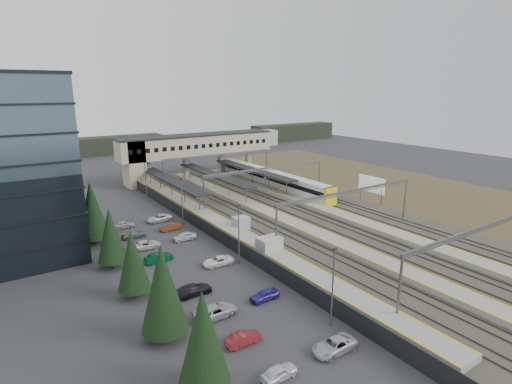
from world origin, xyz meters
TOP-DOWN VIEW (x-y plane):
  - ground at (0.00, 0.00)m, footprint 220.00×220.00m
  - conifer_row at (-22.00, -3.86)m, footprint 4.42×49.82m
  - car_park at (-13.92, -5.77)m, footprint 10.61×44.61m
  - lampposts at (-8.00, 1.25)m, footprint 0.50×53.25m
  - fence at (-6.50, 5.00)m, footprint 0.08×90.00m
  - relay_cabin_near at (-3.16, -8.00)m, footprint 3.22×2.40m
  - relay_cabin_far at (-0.99, 2.92)m, footprint 2.44×2.05m
  - rail_corridor at (9.34, 5.00)m, footprint 34.00×90.00m
  - canopies at (7.00, 27.00)m, footprint 23.10×30.00m
  - footbridge at (7.70, 42.00)m, footprint 40.40×6.40m
  - gantries at (12.00, 3.00)m, footprint 28.40×62.28m
  - train at (20.00, 23.65)m, footprint 2.88×39.98m
  - billboard at (28.89, 1.93)m, footprint 0.22×6.34m
  - scrub_east at (45.00, 5.00)m, footprint 34.00×120.00m
  - treeline_far at (23.81, 92.28)m, footprint 170.00×19.00m

SIDE VIEW (x-z plane):
  - ground at x=0.00m, z-range 0.00..0.00m
  - scrub_east at x=45.00m, z-range 0.00..0.06m
  - rail_corridor at x=9.34m, z-range -0.17..0.75m
  - car_park at x=-13.92m, z-range -0.05..1.24m
  - fence at x=-6.50m, z-range 0.00..2.00m
  - relay_cabin_far at x=-0.99m, z-range 0.00..2.20m
  - relay_cabin_near at x=-3.16m, z-range 0.00..2.62m
  - train at x=20.00m, z-range 0.25..3.87m
  - treeline_far at x=23.81m, z-range -0.55..6.45m
  - billboard at x=28.89m, z-range 0.96..6.41m
  - canopies at x=7.00m, z-range 2.28..5.56m
  - lampposts at x=-8.00m, z-range 0.30..8.37m
  - conifer_row at x=-22.00m, z-range 0.09..9.59m
  - gantries at x=12.00m, z-range 2.41..9.58m
  - footbridge at x=7.70m, z-range 2.33..13.53m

